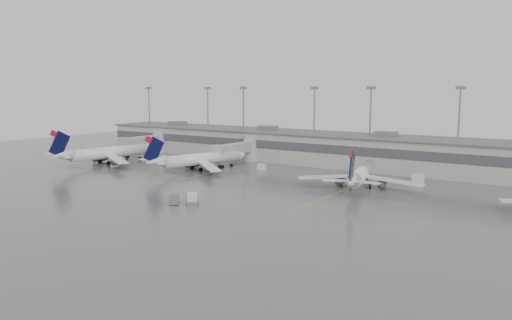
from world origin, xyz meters
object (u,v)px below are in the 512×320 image
Objects in this scene: jet_mid_left at (198,159)px; jet_mid_right at (361,174)px; baggage_tug at (192,200)px; jet_far_left at (106,153)px.

jet_mid_left is 1.01× the size of jet_mid_right.
jet_mid_right is 7.71× the size of baggage_tug.
baggage_tug is (22.80, -28.18, -2.14)m from jet_mid_left.
jet_mid_left is 41.23m from jet_mid_right.
jet_far_left is at bearing 172.97° from jet_mid_right.
jet_mid_left is 36.31m from baggage_tug.
jet_mid_left is at bearing 88.19° from baggage_tug.
baggage_tug is at bearing -134.56° from jet_mid_right.
jet_mid_left is at bearing 19.38° from jet_far_left.
jet_far_left is 69.10m from jet_mid_right.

